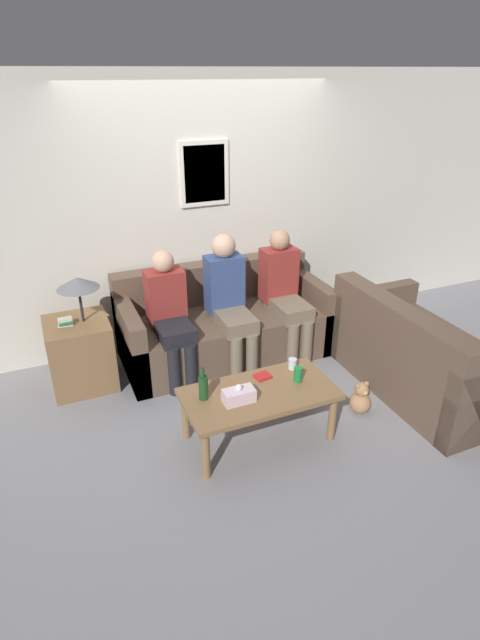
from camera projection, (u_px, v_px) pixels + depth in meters
name	position (u px, v px, depth m)	size (l,w,h in m)	color
ground_plane	(245.00, 378.00, 4.65)	(16.00, 16.00, 0.00)	gray
wall_back	(204.00, 214.00, 4.90)	(9.00, 0.08, 2.60)	silver
couch_main	(224.00, 325.00, 4.95)	(2.01, 0.91, 0.86)	brown
couch_side	(420.00, 358.00, 4.38)	(0.91, 1.63, 0.86)	brown
coffee_table	(259.00, 398.00, 3.73)	(1.14, 0.58, 0.44)	olive
side_table_with_lamp	(80.00, 349.00, 4.42)	(0.54, 0.54, 1.03)	olive
wine_bottle	(203.00, 387.00, 3.58)	(0.07, 0.07, 0.26)	#19421E
drinking_glass	(293.00, 364.00, 3.97)	(0.07, 0.07, 0.09)	silver
book_stack	(262.00, 376.00, 3.87)	(0.13, 0.12, 0.02)	red
soda_can	(298.00, 374.00, 3.81)	(0.07, 0.07, 0.12)	#197A38
tissue_box	(239.00, 395.00, 3.57)	(0.23, 0.12, 0.15)	silver
person_left	(170.00, 312.00, 4.44)	(0.34, 0.60, 1.18)	black
person_middle	(229.00, 298.00, 4.61)	(0.34, 0.64, 1.26)	#756651
person_right	(284.00, 289.00, 4.85)	(0.34, 0.65, 1.22)	#756651
teddy_bear	(360.00, 399.00, 4.15)	(0.18, 0.18, 0.29)	#A87A51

